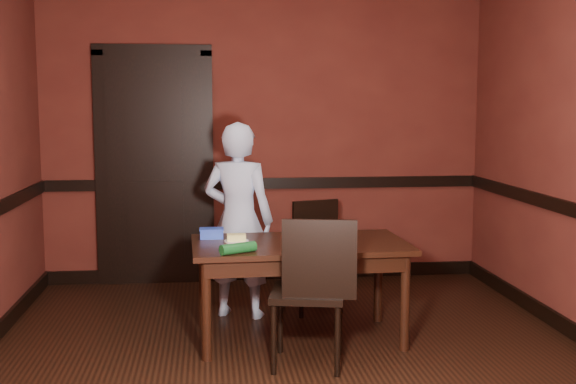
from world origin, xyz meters
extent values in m
cube|color=black|center=(0.00, 0.00, 0.00)|extent=(4.00, 4.50, 0.01)
cube|color=#552019|center=(0.00, 2.25, 1.35)|extent=(4.00, 0.02, 2.70)
cube|color=#552019|center=(0.00, -2.25, 1.35)|extent=(4.00, 0.02, 2.70)
cube|color=black|center=(0.00, 2.23, 0.90)|extent=(4.00, 0.03, 0.10)
cube|color=black|center=(0.00, 2.23, 0.06)|extent=(4.00, 0.03, 0.12)
cube|color=black|center=(-1.00, 2.21, 1.02)|extent=(0.85, 0.04, 2.05)
cube|color=black|center=(-1.48, 2.23, 1.02)|extent=(0.10, 0.06, 2.15)
cube|color=black|center=(-0.52, 2.23, 1.02)|extent=(0.10, 0.06, 2.15)
cube|color=black|center=(-1.00, 2.23, 2.10)|extent=(1.05, 0.06, 0.10)
cube|color=black|center=(0.10, 0.48, 0.34)|extent=(1.49, 0.87, 0.69)
imported|color=#A7BBDD|center=(-0.30, 1.09, 0.75)|extent=(0.63, 0.52, 1.49)
cylinder|color=white|center=(0.12, 0.38, 0.69)|extent=(0.26, 0.26, 0.01)
cube|color=#A0784D|center=(0.12, 0.38, 0.71)|extent=(0.12, 0.11, 0.02)
ellipsoid|color=green|center=(0.12, 0.38, 0.73)|extent=(0.11, 0.10, 0.03)
cylinder|color=#B80413|center=(0.09, 0.40, 0.75)|extent=(0.04, 0.04, 0.01)
cylinder|color=#B80413|center=(0.15, 0.37, 0.75)|extent=(0.04, 0.04, 0.01)
cylinder|color=#82A855|center=(0.09, 0.36, 0.75)|extent=(0.03, 0.03, 0.01)
cylinder|color=#82A855|center=(0.14, 0.41, 0.75)|extent=(0.03, 0.03, 0.01)
cylinder|color=#82A855|center=(0.12, 0.38, 0.75)|extent=(0.03, 0.03, 0.01)
cylinder|color=#5A7F3A|center=(0.34, 0.40, 0.72)|extent=(0.07, 0.07, 0.07)
cylinder|color=beige|center=(0.34, 0.40, 0.77)|extent=(0.07, 0.07, 0.01)
cylinder|color=white|center=(-0.34, 0.54, 0.69)|extent=(0.17, 0.17, 0.01)
cube|color=#EBE87A|center=(-0.34, 0.54, 0.72)|extent=(0.13, 0.08, 0.04)
cube|color=blue|center=(-0.50, 0.69, 0.72)|extent=(0.16, 0.11, 0.06)
cube|color=blue|center=(-0.50, 0.69, 0.75)|extent=(0.17, 0.12, 0.01)
cylinder|color=#134B1D|center=(-0.34, 0.15, 0.72)|extent=(0.25, 0.17, 0.07)
camera|label=1|loc=(-0.53, -4.34, 1.63)|focal=45.00mm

